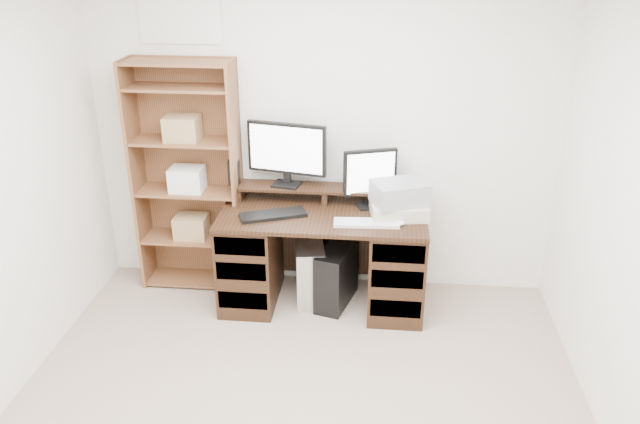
# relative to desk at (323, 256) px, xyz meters

# --- Properties ---
(room) EXTENTS (3.54, 4.04, 2.54)m
(room) POSITION_rel_desk_xyz_m (-0.04, -1.64, 0.86)
(room) COLOR tan
(room) RESTS_ON ground
(desk) EXTENTS (1.50, 0.70, 0.75)m
(desk) POSITION_rel_desk_xyz_m (0.00, 0.00, 0.00)
(desk) COLOR black
(desk) RESTS_ON ground
(riser_shelf) EXTENTS (1.40, 0.22, 0.12)m
(riser_shelf) POSITION_rel_desk_xyz_m (0.00, 0.21, 0.45)
(riser_shelf) COLOR black
(riser_shelf) RESTS_ON desk
(monitor_wide) EXTENTS (0.60, 0.20, 0.48)m
(monitor_wide) POSITION_rel_desk_xyz_m (-0.29, 0.22, 0.75)
(monitor_wide) COLOR black
(monitor_wide) RESTS_ON riser_shelf
(monitor_small) EXTENTS (0.39, 0.20, 0.44)m
(monitor_small) POSITION_rel_desk_xyz_m (0.33, 0.16, 0.60)
(monitor_small) COLOR black
(monitor_small) RESTS_ON desk
(speaker) EXTENTS (0.08, 0.08, 0.19)m
(speaker) POSITION_rel_desk_xyz_m (-0.69, 0.20, 0.58)
(speaker) COLOR black
(speaker) RESTS_ON riser_shelf
(keyboard_black) EXTENTS (0.50, 0.32, 0.03)m
(keyboard_black) POSITION_rel_desk_xyz_m (-0.35, -0.10, 0.37)
(keyboard_black) COLOR black
(keyboard_black) RESTS_ON desk
(keyboard_white) EXTENTS (0.46, 0.16, 0.02)m
(keyboard_white) POSITION_rel_desk_xyz_m (0.32, -0.17, 0.37)
(keyboard_white) COLOR silver
(keyboard_white) RESTS_ON desk
(mouse) EXTENTS (0.09, 0.06, 0.03)m
(mouse) POSITION_rel_desk_xyz_m (0.55, -0.16, 0.38)
(mouse) COLOR silver
(mouse) RESTS_ON desk
(printer) EXTENTS (0.43, 0.35, 0.10)m
(printer) POSITION_rel_desk_xyz_m (0.55, 0.00, 0.41)
(printer) COLOR #BAB3A2
(printer) RESTS_ON desk
(basket) EXTENTS (0.44, 0.39, 0.16)m
(basket) POSITION_rel_desk_xyz_m (0.55, 0.00, 0.54)
(basket) COLOR #90959A
(basket) RESTS_ON printer
(tower_silver) EXTENTS (0.28, 0.50, 0.47)m
(tower_silver) POSITION_rel_desk_xyz_m (-0.11, 0.06, -0.15)
(tower_silver) COLOR #B7B9BE
(tower_silver) RESTS_ON ground
(tower_black) EXTENTS (0.32, 0.50, 0.47)m
(tower_black) POSITION_rel_desk_xyz_m (0.10, -0.00, -0.16)
(tower_black) COLOR black
(tower_black) RESTS_ON ground
(bookshelf) EXTENTS (0.80, 0.30, 1.80)m
(bookshelf) POSITION_rel_desk_xyz_m (-1.06, 0.21, 0.53)
(bookshelf) COLOR brown
(bookshelf) RESTS_ON ground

